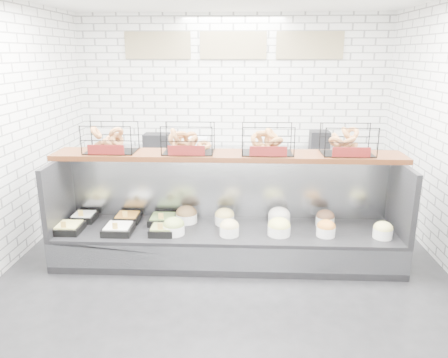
{
  "coord_description": "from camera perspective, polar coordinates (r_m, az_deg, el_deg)",
  "views": [
    {
      "loc": [
        0.18,
        -4.47,
        2.39
      ],
      "look_at": [
        -0.04,
        0.45,
        0.96
      ],
      "focal_mm": 35.0,
      "sensor_mm": 36.0,
      "label": 1
    }
  ],
  "objects": [
    {
      "name": "ground",
      "position": [
        5.07,
        0.23,
        -11.96
      ],
      "size": [
        5.5,
        5.5,
        0.0
      ],
      "primitive_type": "plane",
      "color": "black",
      "rests_on": "ground"
    },
    {
      "name": "room_shell",
      "position": [
        5.08,
        0.55,
        12.43
      ],
      "size": [
        5.02,
        5.51,
        3.01
      ],
      "color": "silver",
      "rests_on": "ground"
    },
    {
      "name": "display_case",
      "position": [
        5.24,
        0.27,
        -6.99
      ],
      "size": [
        4.0,
        0.9,
        1.2
      ],
      "color": "black",
      "rests_on": "ground"
    },
    {
      "name": "bagel_shelf",
      "position": [
        5.09,
        0.47,
        4.69
      ],
      "size": [
        4.1,
        0.5,
        0.4
      ],
      "color": "#401D0D",
      "rests_on": "display_case"
    },
    {
      "name": "prep_counter",
      "position": [
        7.16,
        1.03,
        0.62
      ],
      "size": [
        4.0,
        0.6,
        1.2
      ],
      "color": "#93969B",
      "rests_on": "ground"
    }
  ]
}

